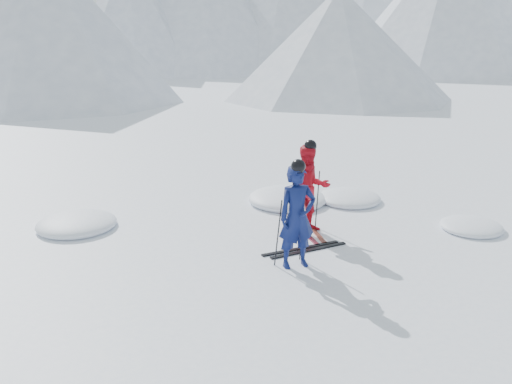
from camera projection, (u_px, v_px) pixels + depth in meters
name	position (u px, v px, depth m)	size (l,w,h in m)	color
ground	(353.00, 237.00, 11.31)	(160.00, 160.00, 0.00)	white
skier_blue	(297.00, 217.00, 9.69)	(0.70, 0.46, 1.91)	#0D174F
skier_red	(309.00, 189.00, 11.41)	(0.92, 0.71, 1.89)	red
pole_blue_left	(278.00, 233.00, 9.80)	(0.02, 0.02, 1.27)	black
pole_blue_right	(302.00, 227.00, 10.10)	(0.02, 0.02, 1.27)	black
pole_red_left	(291.00, 201.00, 11.60)	(0.02, 0.02, 1.26)	black
pole_red_right	(317.00, 199.00, 11.75)	(0.02, 0.02, 1.26)	black
ski_worn_left	(303.00, 231.00, 11.63)	(0.09, 1.70, 0.03)	black
ski_worn_right	(313.00, 229.00, 11.72)	(0.09, 1.70, 0.03)	black
ski_loose_a	(301.00, 248.00, 10.71)	(0.09, 1.70, 0.03)	black
ski_loose_b	(309.00, 250.00, 10.61)	(0.09, 1.70, 0.03)	black
snow_lumps	(269.00, 211.00, 12.92)	(9.35, 5.13, 0.43)	white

